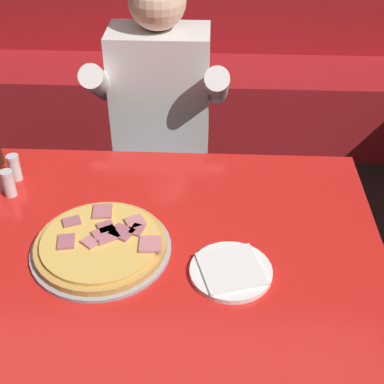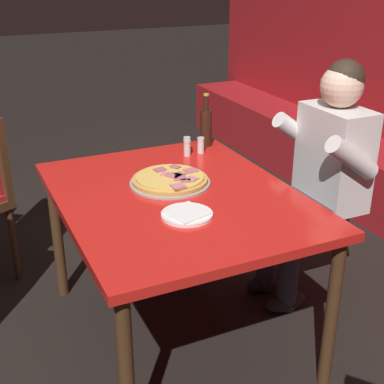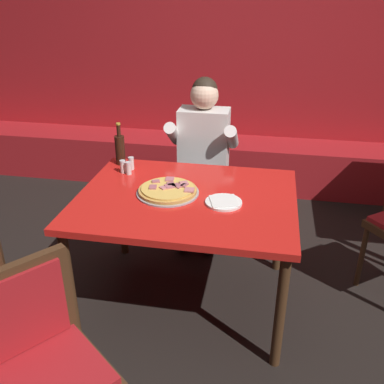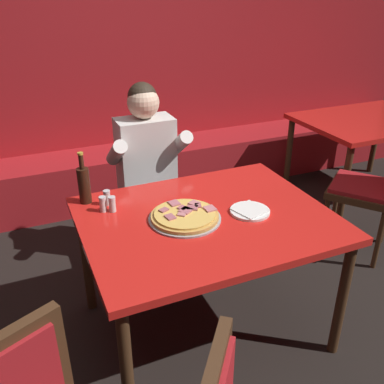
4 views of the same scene
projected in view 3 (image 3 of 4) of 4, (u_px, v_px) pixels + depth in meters
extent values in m
plane|color=black|center=(187.00, 298.00, 2.85)|extent=(24.00, 24.00, 0.00)
cube|color=#A3191E|center=(228.00, 85.00, 4.35)|extent=(6.80, 0.16, 1.90)
cube|color=#A3191E|center=(222.00, 162.00, 4.39)|extent=(6.46, 0.48, 0.46)
cylinder|color=#422816|center=(70.00, 286.00, 2.39)|extent=(0.06, 0.06, 0.72)
cylinder|color=#422816|center=(280.00, 312.00, 2.20)|extent=(0.06, 0.06, 0.72)
cylinder|color=#422816|center=(122.00, 211.00, 3.18)|extent=(0.06, 0.06, 0.72)
cylinder|color=#422816|center=(280.00, 226.00, 2.99)|extent=(0.06, 0.06, 0.72)
cube|color=red|center=(186.00, 199.00, 2.52)|extent=(1.28, 1.01, 0.04)
cylinder|color=#9E9EA3|center=(168.00, 193.00, 2.54)|extent=(0.37, 0.37, 0.01)
cylinder|color=#C69347|center=(168.00, 190.00, 2.54)|extent=(0.35, 0.35, 0.02)
cylinder|color=#E0B251|center=(168.00, 188.00, 2.53)|extent=(0.31, 0.31, 0.01)
cube|color=#C6757A|center=(189.00, 190.00, 2.49)|extent=(0.06, 0.06, 0.01)
cube|color=#A85B66|center=(171.00, 184.00, 2.57)|extent=(0.06, 0.06, 0.01)
cube|color=#C6757A|center=(184.00, 183.00, 2.58)|extent=(0.07, 0.07, 0.01)
cube|color=#B76670|center=(170.00, 186.00, 2.54)|extent=(0.08, 0.08, 0.01)
cube|color=#A85B66|center=(177.00, 186.00, 2.54)|extent=(0.07, 0.07, 0.01)
cube|color=#B76670|center=(170.00, 179.00, 2.63)|extent=(0.06, 0.07, 0.01)
cube|color=#C6757A|center=(163.00, 188.00, 2.51)|extent=(0.05, 0.05, 0.01)
cube|color=#A85B66|center=(156.00, 181.00, 2.60)|extent=(0.06, 0.05, 0.01)
cube|color=#A85B66|center=(184.00, 185.00, 2.55)|extent=(0.04, 0.05, 0.01)
cube|color=#A85B66|center=(153.00, 187.00, 2.52)|extent=(0.05, 0.06, 0.01)
cylinder|color=white|center=(224.00, 202.00, 2.43)|extent=(0.21, 0.21, 0.01)
cube|color=white|center=(224.00, 201.00, 2.42)|extent=(0.19, 0.19, 0.01)
cylinder|color=black|center=(120.00, 150.00, 2.92)|extent=(0.07, 0.07, 0.20)
cylinder|color=black|center=(119.00, 131.00, 2.86)|extent=(0.03, 0.03, 0.08)
cylinder|color=#B29933|center=(118.00, 124.00, 2.84)|extent=(0.03, 0.03, 0.01)
cylinder|color=silver|center=(123.00, 167.00, 2.81)|extent=(0.04, 0.04, 0.07)
cylinder|color=#28231E|center=(123.00, 169.00, 2.82)|extent=(0.03, 0.03, 0.04)
cylinder|color=silver|center=(122.00, 161.00, 2.79)|extent=(0.04, 0.04, 0.01)
cylinder|color=silver|center=(131.00, 164.00, 2.86)|extent=(0.04, 0.04, 0.07)
cylinder|color=#516B33|center=(131.00, 166.00, 2.87)|extent=(0.03, 0.03, 0.04)
cylinder|color=silver|center=(131.00, 158.00, 2.84)|extent=(0.04, 0.04, 0.01)
cylinder|color=silver|center=(129.00, 169.00, 2.79)|extent=(0.04, 0.04, 0.07)
cylinder|color=silver|center=(129.00, 171.00, 2.79)|extent=(0.03, 0.03, 0.04)
cylinder|color=silver|center=(128.00, 163.00, 2.77)|extent=(0.04, 0.04, 0.01)
ellipsoid|color=black|center=(184.00, 242.00, 3.37)|extent=(0.11, 0.24, 0.09)
ellipsoid|color=black|center=(209.00, 245.00, 3.34)|extent=(0.11, 0.24, 0.09)
cylinder|color=#282833|center=(184.00, 222.00, 3.29)|extent=(0.11, 0.11, 0.43)
cylinder|color=#282833|center=(210.00, 224.00, 3.26)|extent=(0.11, 0.11, 0.43)
cube|color=#282833|center=(199.00, 185.00, 3.24)|extent=(0.34, 0.40, 0.12)
cube|color=silver|center=(204.00, 142.00, 3.30)|extent=(0.38, 0.22, 0.52)
cylinder|color=silver|center=(174.00, 134.00, 3.23)|extent=(0.09, 0.30, 0.25)
cylinder|color=silver|center=(232.00, 137.00, 3.16)|extent=(0.09, 0.30, 0.25)
sphere|color=beige|center=(204.00, 95.00, 3.14)|extent=(0.21, 0.21, 0.21)
sphere|color=#2D2319|center=(205.00, 90.00, 3.14)|extent=(0.19, 0.19, 0.19)
cylinder|color=#422816|center=(78.00, 373.00, 2.02)|extent=(0.04, 0.04, 0.45)
cube|color=#422816|center=(50.00, 384.00, 1.67)|extent=(0.62, 0.62, 0.05)
cube|color=#A3191E|center=(48.00, 376.00, 1.65)|extent=(0.57, 0.57, 0.03)
cube|color=#422816|center=(19.00, 310.00, 1.70)|extent=(0.30, 0.37, 0.43)
cube|color=#A3191E|center=(22.00, 313.00, 1.68)|extent=(0.24, 0.30, 0.36)
cylinder|color=#422816|center=(362.00, 257.00, 2.87)|extent=(0.04, 0.04, 0.46)
cylinder|color=#422816|center=(2.00, 381.00, 1.98)|extent=(0.04, 0.04, 0.46)
cylinder|color=#422816|center=(12.00, 324.00, 2.31)|extent=(0.04, 0.04, 0.46)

